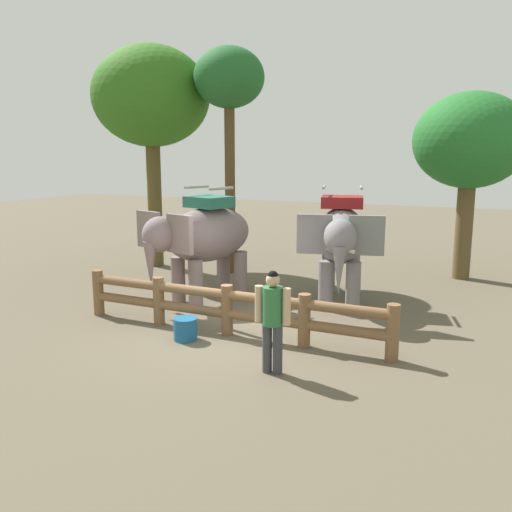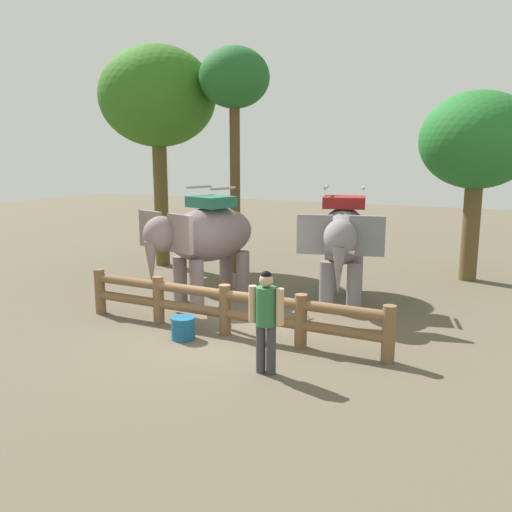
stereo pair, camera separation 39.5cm
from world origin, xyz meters
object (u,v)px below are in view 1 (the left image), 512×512
Objects in this scene: elephant_near_left at (203,238)px; tourist_woman_in_black at (273,315)px; elephant_center at (341,239)px; tree_back_center at (229,84)px; tree_far_right at (470,143)px; feed_bucket at (185,329)px; log_fence at (227,306)px; tree_far_left at (151,98)px.

tourist_woman_in_black is at bearing -46.76° from elephant_near_left.
tree_back_center reaches higher than elephant_center.
tree_back_center is 7.18m from tree_far_right.
elephant_near_left is 3.26m from feed_bucket.
tree_far_right is at bearing 42.73° from elephant_near_left.
log_fence is 1.28× the size of tree_far_right.
feed_bucket is (-2.08, -3.88, -1.40)m from elephant_center.
log_fence is 2.01× the size of elephant_center.
tree_far_left is at bearing 135.95° from tourist_woman_in_black.
elephant_center is at bearing -27.05° from tree_back_center.
tree_far_right is at bearing 60.02° from feed_bucket.
elephant_center is at bearing 19.85° from elephant_near_left.
tree_far_left is at bearing -167.03° from tree_far_right.
tree_back_center is at bearing 105.22° from elephant_near_left.
elephant_near_left is at bearing 133.24° from tourist_woman_in_black.
elephant_center is at bearing -121.61° from tree_far_right.
tree_far_left is (-6.95, 6.72, 4.35)m from tourist_woman_in_black.
tree_back_center is at bearing 1.48° from tree_far_left.
tree_far_right is (2.57, 4.18, 2.35)m from elephant_center.
tree_back_center is (-0.88, 3.24, 4.06)m from elephant_near_left.
elephant_center is 4.62m from feed_bucket.
elephant_center is 0.51× the size of tree_back_center.
tree_far_left is (-5.35, 5.29, 4.78)m from log_fence.
feed_bucket is (-2.22, 0.82, -0.80)m from tourist_woman_in_black.
elephant_center is 7.28× the size of feed_bucket.
elephant_center is at bearing 65.97° from log_fence.
elephant_near_left is 7.24× the size of feed_bucket.
log_fence is 14.63× the size of feed_bucket.
tree_far_left reaches higher than tree_back_center.
log_fence is 2.92m from elephant_near_left.
log_fence is at bearing -63.91° from tree_back_center.
log_fence is 0.95m from feed_bucket.
tourist_woman_in_black is (0.14, -4.71, -0.60)m from elephant_center.
tree_far_left reaches higher than elephant_near_left.
elephant_near_left is at bearing 129.44° from log_fence.
elephant_center reaches higher than elephant_near_left.
tourist_woman_in_black is 3.75× the size of feed_bucket.
elephant_near_left is 8.20m from tree_far_right.
tree_back_center is (-4.22, 6.79, 4.65)m from tourist_woman_in_black.
log_fence is at bearing -114.03° from elephant_center.
feed_bucket is (-4.65, -8.06, -3.75)m from tree_far_right.
elephant_near_left is 0.51× the size of tree_back_center.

